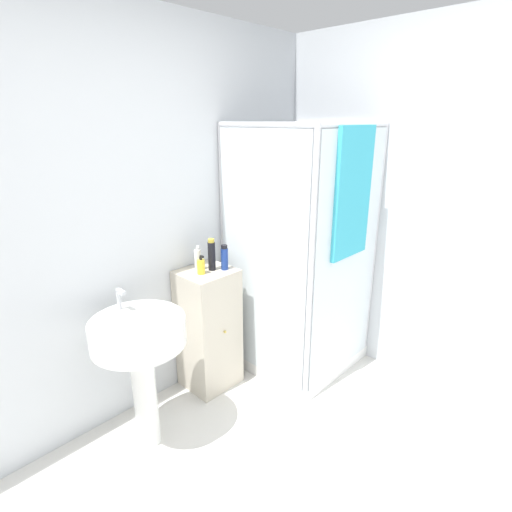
% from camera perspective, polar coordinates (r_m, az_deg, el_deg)
% --- Properties ---
extents(wall_back, '(6.40, 0.06, 2.50)m').
position_cam_1_polar(wall_back, '(2.52, -20.09, 3.52)').
color(wall_back, silver).
rests_on(wall_back, ground_plane).
extents(wall_right, '(0.06, 6.40, 2.50)m').
position_cam_1_polar(wall_right, '(2.87, 32.58, 3.46)').
color(wall_right, silver).
rests_on(wall_right, ground_plane).
extents(shower_enclosure, '(0.84, 0.87, 1.86)m').
position_cam_1_polar(shower_enclosure, '(3.09, 6.58, -6.66)').
color(shower_enclosure, white).
rests_on(shower_enclosure, ground_plane).
extents(vanity_cabinet, '(0.36, 0.35, 0.89)m').
position_cam_1_polar(vanity_cabinet, '(2.93, -6.78, -10.29)').
color(vanity_cabinet, beige).
rests_on(vanity_cabinet, ground_plane).
extents(sink, '(0.52, 0.52, 0.96)m').
position_cam_1_polar(sink, '(2.38, -16.27, -12.39)').
color(sink, white).
rests_on(sink, ground_plane).
extents(soap_dispenser, '(0.05, 0.05, 0.13)m').
position_cam_1_polar(soap_dispenser, '(2.67, -7.86, -1.49)').
color(soap_dispenser, yellow).
rests_on(soap_dispenser, vanity_cabinet).
extents(shampoo_bottle_tall_black, '(0.05, 0.05, 0.22)m').
position_cam_1_polar(shampoo_bottle_tall_black, '(2.71, -6.35, 0.15)').
color(shampoo_bottle_tall_black, black).
rests_on(shampoo_bottle_tall_black, vanity_cabinet).
extents(shampoo_bottle_blue, '(0.05, 0.05, 0.17)m').
position_cam_1_polar(shampoo_bottle_blue, '(2.72, -4.52, -0.25)').
color(shampoo_bottle_blue, navy).
rests_on(shampoo_bottle_blue, vanity_cabinet).
extents(lotion_bottle_white, '(0.05, 0.05, 0.17)m').
position_cam_1_polar(lotion_bottle_white, '(2.74, -8.31, -0.50)').
color(lotion_bottle_white, white).
rests_on(lotion_bottle_white, vanity_cabinet).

